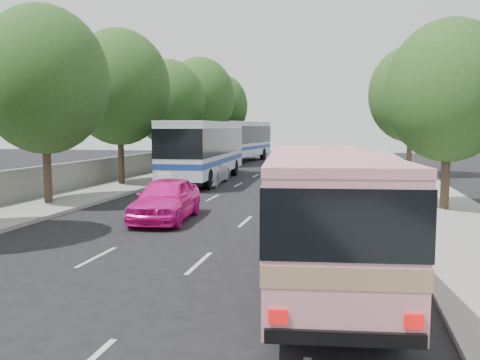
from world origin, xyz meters
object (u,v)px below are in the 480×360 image
(pink_bus, at_px, (322,201))
(tour_coach_front, at_px, (205,146))
(pink_taxi, at_px, (166,199))
(white_pickup, at_px, (205,170))
(tour_coach_rear, at_px, (239,138))

(pink_bus, bearing_deg, tour_coach_front, 106.00)
(pink_taxi, bearing_deg, white_pickup, 94.69)
(pink_taxi, xyz_separation_m, tour_coach_front, (-2.50, 14.10, 1.52))
(white_pickup, distance_m, tour_coach_rear, 20.70)
(pink_bus, xyz_separation_m, tour_coach_front, (-8.68, 20.58, 0.50))
(tour_coach_front, height_order, tour_coach_rear, tour_coach_rear)
(white_pickup, bearing_deg, tour_coach_front, 102.72)
(pink_taxi, height_order, tour_coach_front, tour_coach_front)
(pink_bus, bearing_deg, pink_taxi, 126.76)
(pink_taxi, height_order, white_pickup, white_pickup)
(pink_taxi, bearing_deg, tour_coach_front, 95.50)
(pink_bus, relative_size, tour_coach_rear, 0.68)
(pink_taxi, bearing_deg, tour_coach_rear, 92.88)
(pink_bus, height_order, pink_taxi, pink_bus)
(pink_bus, relative_size, tour_coach_front, 0.72)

